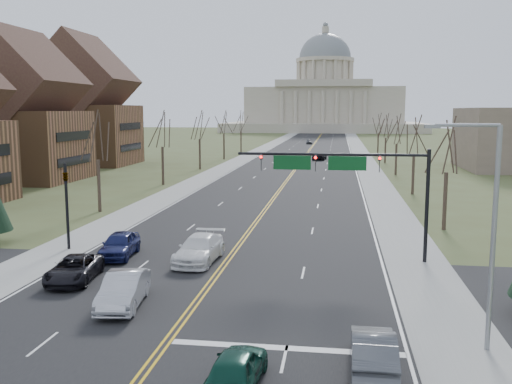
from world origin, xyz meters
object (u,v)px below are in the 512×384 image
(car_sb_inner_lead, at_px, (124,290))
(car_far_sb, at_px, (309,142))
(car_nb_inner_lead, at_px, (236,368))
(car_nb_outer_lead, at_px, (373,351))
(street_light, at_px, (487,222))
(signal_mast, at_px, (346,171))
(signal_left, at_px, (66,196))
(car_far_nb, at_px, (320,156))
(car_sb_outer_lead, at_px, (74,269))
(car_sb_inner_second, at_px, (199,249))
(car_sb_outer_second, at_px, (119,245))

(car_sb_inner_lead, distance_m, car_far_sb, 139.35)
(car_nb_inner_lead, relative_size, car_nb_outer_lead, 0.90)
(street_light, xyz_separation_m, car_nb_outer_lead, (-4.39, -2.50, -4.45))
(signal_mast, height_order, car_sb_inner_lead, signal_mast)
(signal_left, height_order, car_far_nb, signal_left)
(car_sb_outer_lead, bearing_deg, car_sb_inner_second, 32.72)
(street_light, relative_size, car_sb_inner_lead, 1.82)
(car_nb_outer_lead, bearing_deg, car_far_nb, -86.30)
(car_nb_outer_lead, bearing_deg, signal_mast, -86.20)
(signal_mast, relative_size, car_sb_outer_second, 2.52)
(car_sb_inner_second, relative_size, car_sb_outer_second, 1.19)
(car_sb_inner_lead, xyz_separation_m, car_sb_outer_lead, (-4.32, 3.60, -0.13))
(car_sb_inner_second, xyz_separation_m, car_far_nb, (5.06, 77.41, -0.14))
(car_nb_outer_lead, height_order, car_far_nb, car_nb_outer_lead)
(signal_mast, height_order, street_light, street_light)
(signal_left, xyz_separation_m, car_sb_inner_lead, (8.12, -10.60, -2.88))
(car_sb_inner_second, relative_size, car_far_nb, 1.15)
(signal_left, xyz_separation_m, car_sb_outer_lead, (3.80, -7.00, -3.01))
(car_nb_outer_lead, xyz_separation_m, car_far_nb, (-4.99, 91.46, -0.07))
(car_nb_outer_lead, bearing_deg, car_far_sb, -85.58)
(street_light, bearing_deg, car_far_sb, 95.66)
(car_sb_outer_second, xyz_separation_m, car_far_sb, (5.83, 130.23, -0.11))
(signal_left, relative_size, car_sb_inner_lead, 1.20)
(signal_mast, height_order, car_far_sb, signal_mast)
(car_nb_inner_lead, relative_size, car_far_nb, 0.83)
(signal_left, bearing_deg, car_far_sb, 85.50)
(signal_left, relative_size, car_sb_outer_lead, 1.20)
(car_sb_inner_lead, bearing_deg, car_nb_inner_lead, -54.46)
(signal_mast, distance_m, car_nb_inner_lead, 19.10)
(car_sb_inner_lead, bearing_deg, car_sb_outer_lead, 132.52)
(street_light, height_order, car_far_nb, street_light)
(car_sb_inner_lead, bearing_deg, car_far_sb, 81.52)
(car_sb_outer_lead, distance_m, car_far_nb, 83.20)
(car_sb_outer_lead, bearing_deg, signal_left, 111.06)
(car_sb_inner_lead, relative_size, car_sb_inner_second, 0.88)
(car_nb_outer_lead, height_order, car_sb_outer_second, car_sb_outer_second)
(car_sb_inner_second, xyz_separation_m, car_sb_outer_second, (-5.49, 0.45, -0.01))
(signal_left, xyz_separation_m, car_nb_inner_lead, (15.07, -18.01, -3.00))
(street_light, height_order, car_far_sb, street_light)
(signal_mast, distance_m, signal_left, 19.06)
(car_sb_inner_lead, bearing_deg, car_sb_inner_second, 71.39)
(car_nb_inner_lead, bearing_deg, car_sb_inner_second, -67.94)
(car_nb_inner_lead, xyz_separation_m, car_far_nb, (-0.22, 93.47, -0.01))
(signal_mast, relative_size, car_far_sb, 2.92)
(car_sb_outer_lead, relative_size, car_far_nb, 1.00)
(car_nb_inner_lead, distance_m, car_far_sb, 146.83)
(signal_mast, bearing_deg, car_far_nb, 93.10)
(signal_mast, relative_size, signal_left, 2.02)
(car_sb_inner_lead, bearing_deg, street_light, -17.84)
(signal_mast, xyz_separation_m, car_far_sb, (-8.82, 128.73, -5.04))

